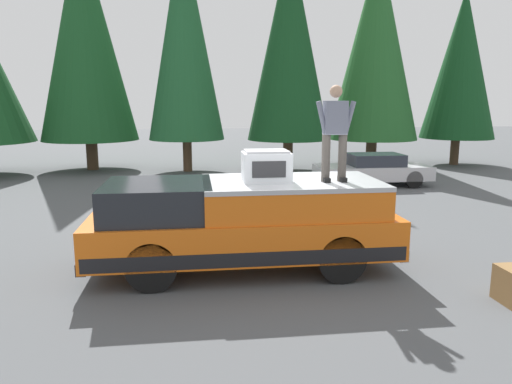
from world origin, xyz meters
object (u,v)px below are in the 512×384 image
compressor_unit (266,166)px  person_on_truck_bed (335,131)px  pickup_truck (244,223)px  parked_car_silver (373,170)px

compressor_unit → person_on_truck_bed: 1.36m
pickup_truck → parked_car_silver: pickup_truck is taller
pickup_truck → person_on_truck_bed: size_ratio=3.28×
pickup_truck → parked_car_silver: size_ratio=1.35×
pickup_truck → parked_car_silver: (8.30, -5.61, -0.29)m
compressor_unit → person_on_truck_bed: person_on_truck_bed is taller
pickup_truck → parked_car_silver: 10.02m
parked_car_silver → pickup_truck: bearing=145.9°
compressor_unit → parked_car_silver: bearing=-31.9°
pickup_truck → person_on_truck_bed: (-0.23, -1.60, 1.68)m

